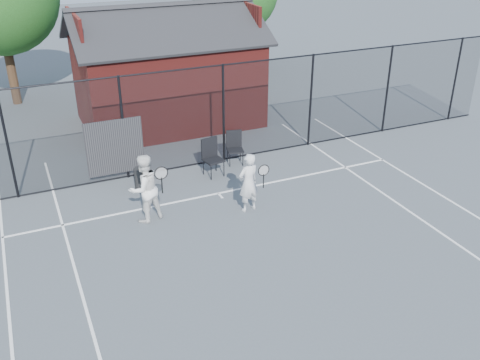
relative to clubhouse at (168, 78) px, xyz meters
name	(u,v)px	position (x,y,z in m)	size (l,w,h in m)	color
ground	(267,250)	(-0.50, -9.00, -1.61)	(80.00, 80.00, 0.00)	#4F575B
court_lines	(296,283)	(-0.50, -10.32, -1.60)	(11.02, 18.00, 0.01)	white
fence	(182,122)	(-0.80, -4.00, -0.16)	(22.04, 3.00, 3.00)	black
clubhouse	(168,78)	(0.00, 0.00, 0.00)	(6.50, 4.36, 4.19)	maroon
player_front	(249,183)	(-0.12, -7.15, -0.82)	(0.73, 0.57, 1.57)	silver
player_back	(145,188)	(-2.64, -6.56, -0.73)	(1.02, 0.88, 1.74)	white
chair_left	(235,149)	(0.70, -4.40, -1.11)	(0.48, 0.50, 0.99)	black
chair_right	(213,158)	(-0.20, -4.90, -1.07)	(0.52, 0.54, 1.08)	black
waste_bin	(142,179)	(-2.31, -4.90, -1.29)	(0.43, 0.43, 0.62)	#262626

